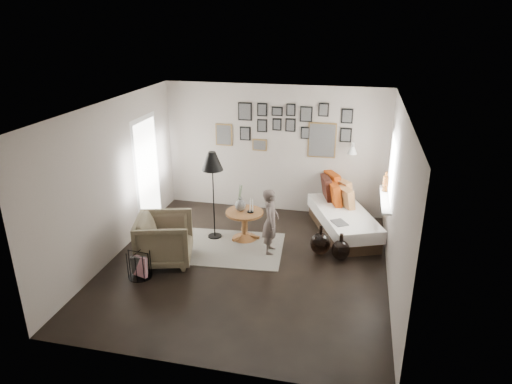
% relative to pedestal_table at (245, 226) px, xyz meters
% --- Properties ---
extents(ground, '(4.80, 4.80, 0.00)m').
position_rel_pedestal_table_xyz_m(ground, '(0.26, -0.91, -0.25)').
color(ground, black).
rests_on(ground, ground).
extents(wall_back, '(4.50, 0.00, 4.50)m').
position_rel_pedestal_table_xyz_m(wall_back, '(0.26, 1.49, 1.05)').
color(wall_back, '#A69C91').
rests_on(wall_back, ground).
extents(wall_front, '(4.50, 0.00, 4.50)m').
position_rel_pedestal_table_xyz_m(wall_front, '(0.26, -3.31, 1.05)').
color(wall_front, '#A69C91').
rests_on(wall_front, ground).
extents(wall_left, '(0.00, 4.80, 4.80)m').
position_rel_pedestal_table_xyz_m(wall_left, '(-1.99, -0.91, 1.05)').
color(wall_left, '#A69C91').
rests_on(wall_left, ground).
extents(wall_right, '(0.00, 4.80, 4.80)m').
position_rel_pedestal_table_xyz_m(wall_right, '(2.51, -0.91, 1.05)').
color(wall_right, '#A69C91').
rests_on(wall_right, ground).
extents(ceiling, '(4.80, 4.80, 0.00)m').
position_rel_pedestal_table_xyz_m(ceiling, '(0.26, -0.91, 2.35)').
color(ceiling, white).
rests_on(ceiling, wall_back).
extents(door_left, '(0.00, 2.14, 2.14)m').
position_rel_pedestal_table_xyz_m(door_left, '(-1.98, 0.29, 0.80)').
color(door_left, white).
rests_on(door_left, wall_left).
extents(window_right, '(0.15, 1.32, 1.30)m').
position_rel_pedestal_table_xyz_m(window_right, '(2.43, 0.43, 0.68)').
color(window_right, white).
rests_on(window_right, wall_right).
extents(gallery_wall, '(2.74, 0.03, 1.08)m').
position_rel_pedestal_table_xyz_m(gallery_wall, '(0.54, 1.47, 1.49)').
color(gallery_wall, olive).
rests_on(gallery_wall, wall_back).
extents(wall_sconce, '(0.18, 0.36, 0.16)m').
position_rel_pedestal_table_xyz_m(wall_sconce, '(1.81, 1.22, 1.21)').
color(wall_sconce, white).
rests_on(wall_sconce, wall_back).
extents(rug, '(2.06, 1.53, 0.01)m').
position_rel_pedestal_table_xyz_m(rug, '(-0.22, -0.43, -0.24)').
color(rug, beige).
rests_on(rug, ground).
extents(pedestal_table, '(0.68, 0.68, 0.54)m').
position_rel_pedestal_table_xyz_m(pedestal_table, '(0.00, 0.00, 0.00)').
color(pedestal_table, brown).
rests_on(pedestal_table, ground).
extents(vase, '(0.20, 0.20, 0.49)m').
position_rel_pedestal_table_xyz_m(vase, '(-0.08, 0.02, 0.44)').
color(vase, black).
rests_on(vase, pedestal_table).
extents(candles, '(0.12, 0.12, 0.25)m').
position_rel_pedestal_table_xyz_m(candles, '(0.11, 0.00, 0.41)').
color(candles, black).
rests_on(candles, pedestal_table).
extents(daybed, '(1.51, 2.11, 0.96)m').
position_rel_pedestal_table_xyz_m(daybed, '(1.74, 0.74, 0.05)').
color(daybed, black).
rests_on(daybed, ground).
extents(magazine_on_daybed, '(0.34, 0.36, 0.02)m').
position_rel_pedestal_table_xyz_m(magazine_on_daybed, '(1.69, 0.10, 0.20)').
color(magazine_on_daybed, black).
rests_on(magazine_on_daybed, daybed).
extents(armchair, '(1.08, 1.07, 0.80)m').
position_rel_pedestal_table_xyz_m(armchair, '(-1.08, -1.09, 0.15)').
color(armchair, brown).
rests_on(armchair, ground).
extents(armchair_cushion, '(0.44, 0.45, 0.16)m').
position_rel_pedestal_table_xyz_m(armchair_cushion, '(-1.05, -1.04, 0.23)').
color(armchair_cushion, silver).
rests_on(armchair_cushion, armchair).
extents(floor_lamp, '(0.38, 0.38, 1.64)m').
position_rel_pedestal_table_xyz_m(floor_lamp, '(-0.56, -0.06, 1.16)').
color(floor_lamp, black).
rests_on(floor_lamp, ground).
extents(magazine_basket, '(0.39, 0.39, 0.44)m').
position_rel_pedestal_table_xyz_m(magazine_basket, '(-1.28, -1.64, -0.03)').
color(magazine_basket, black).
rests_on(magazine_basket, ground).
extents(demijohn_large, '(0.35, 0.35, 0.52)m').
position_rel_pedestal_table_xyz_m(demijohn_large, '(1.40, -0.28, -0.05)').
color(demijohn_large, black).
rests_on(demijohn_large, ground).
extents(demijohn_small, '(0.31, 0.31, 0.47)m').
position_rel_pedestal_table_xyz_m(demijohn_small, '(1.75, -0.40, -0.07)').
color(demijohn_small, black).
rests_on(demijohn_small, ground).
extents(child, '(0.30, 0.44, 1.16)m').
position_rel_pedestal_table_xyz_m(child, '(0.56, -0.40, 0.33)').
color(child, brown).
rests_on(child, ground).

